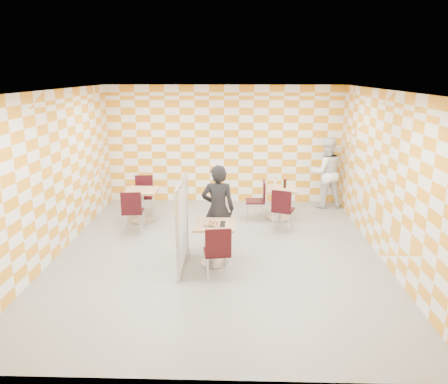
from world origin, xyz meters
The scene contains 15 objects.
room_shell centered at (0.00, 0.54, 1.50)m, with size 7.00×7.00×7.00m.
main_table centered at (-0.05, -0.44, 0.51)m, with size 0.70×0.70×0.75m.
second_table centered at (1.33, 2.05, 0.51)m, with size 0.70×0.70×0.75m.
empty_table centered at (-1.80, 1.78, 0.51)m, with size 0.70×0.70×0.75m.
chair_main_front centered at (0.04, -1.08, 0.54)m, with size 0.48×0.49×0.92m.
chair_second_front centered at (1.30, 1.25, 0.54)m, with size 0.54×0.55×0.92m.
chair_second_side centered at (0.85, 1.97, 0.54)m, with size 0.43×0.42×0.92m.
chair_empty_near centered at (-1.85, 1.03, 0.54)m, with size 0.46×0.46×0.92m.
chair_empty_far centered at (-1.88, 2.35, 0.54)m, with size 0.46×0.47×0.92m.
partition centered at (-0.59, -0.54, 0.79)m, with size 0.08×1.38×1.55m.
man_dark centered at (-0.01, 0.08, 0.84)m, with size 0.62×0.40×1.69m, color black.
man_white centered at (2.55, 3.05, 0.89)m, with size 0.86×0.67×1.78m, color white.
pizza_on_foil centered at (-0.05, -0.46, 0.77)m, with size 0.40×0.40×0.04m.
sport_bottle centered at (1.22, 2.20, 0.84)m, with size 0.06×0.06×0.20m.
soda_bottle centered at (1.43, 2.05, 0.85)m, with size 0.07×0.07×0.23m.
Camera 1 is at (0.34, -7.61, 3.30)m, focal length 35.00 mm.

